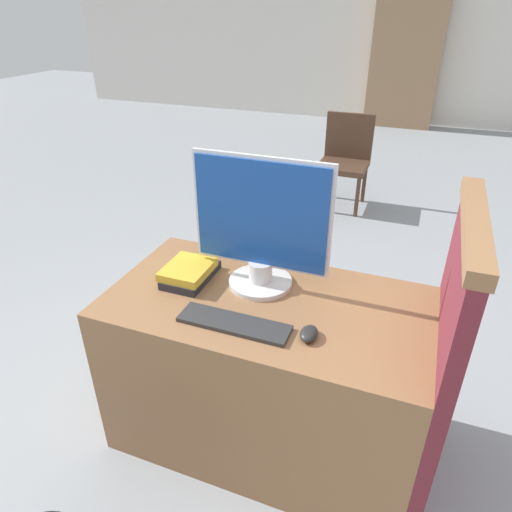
# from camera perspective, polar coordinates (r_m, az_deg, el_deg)

# --- Properties ---
(ground_plane) EXTENTS (20.00, 20.00, 0.00)m
(ground_plane) POSITION_cam_1_polar(r_m,az_deg,el_deg) (2.07, -2.44, -27.59)
(ground_plane) COLOR #93999E
(wall_back) EXTENTS (12.00, 0.06, 2.80)m
(wall_back) POSITION_cam_1_polar(r_m,az_deg,el_deg) (7.91, 19.43, 25.41)
(wall_back) COLOR silver
(wall_back) RESTS_ON ground_plane
(desk) EXTENTS (1.24, 0.67, 0.73)m
(desk) POSITION_cam_1_polar(r_m,az_deg,el_deg) (1.99, 1.26, -14.18)
(desk) COLOR #8C603D
(desk) RESTS_ON ground_plane
(carrel_divider) EXTENTS (0.07, 0.70, 1.18)m
(carrel_divider) POSITION_cam_1_polar(r_m,az_deg,el_deg) (1.79, 21.86, -12.47)
(carrel_divider) COLOR maroon
(carrel_divider) RESTS_ON ground_plane
(monitor) EXTENTS (0.55, 0.26, 0.53)m
(monitor) POSITION_cam_1_polar(r_m,az_deg,el_deg) (1.74, 0.61, 3.65)
(monitor) COLOR silver
(monitor) RESTS_ON desk
(keyboard) EXTENTS (0.41, 0.11, 0.02)m
(keyboard) POSITION_cam_1_polar(r_m,az_deg,el_deg) (1.63, -2.77, -8.43)
(keyboard) COLOR #2D2D2D
(keyboard) RESTS_ON desk
(mouse) EXTENTS (0.06, 0.09, 0.04)m
(mouse) POSITION_cam_1_polar(r_m,az_deg,el_deg) (1.58, 6.64, -9.62)
(mouse) COLOR #262626
(mouse) RESTS_ON desk
(book_stack) EXTENTS (0.17, 0.25, 0.07)m
(book_stack) POSITION_cam_1_polar(r_m,az_deg,el_deg) (1.89, -8.33, -2.03)
(book_stack) COLOR #232328
(book_stack) RESTS_ON desk
(far_chair) EXTENTS (0.44, 0.44, 0.84)m
(far_chair) POSITION_cam_1_polar(r_m,az_deg,el_deg) (4.43, 11.08, 12.10)
(far_chair) COLOR #4C3323
(far_chair) RESTS_ON ground_plane
(bookshelf_far) EXTENTS (1.00, 0.32, 1.87)m
(bookshelf_far) POSITION_cam_1_polar(r_m,az_deg,el_deg) (7.71, 18.15, 22.04)
(bookshelf_far) COLOR #9E7A56
(bookshelf_far) RESTS_ON ground_plane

